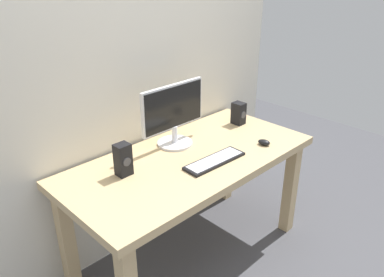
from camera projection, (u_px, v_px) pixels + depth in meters
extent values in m
plane|color=#4C4C51|center=(190.00, 254.00, 2.71)|extent=(6.00, 6.00, 0.00)
cube|color=silver|center=(141.00, 29.00, 2.34)|extent=(2.44, 0.04, 3.00)
cube|color=tan|center=(190.00, 160.00, 2.39)|extent=(1.61, 0.77, 0.05)
cube|color=tan|center=(290.00, 188.00, 2.82)|extent=(0.08, 0.08, 0.73)
cube|color=tan|center=(67.00, 241.00, 2.29)|extent=(0.08, 0.08, 0.73)
cube|color=tan|center=(227.00, 160.00, 3.21)|extent=(0.08, 0.08, 0.73)
cylinder|color=silver|center=(175.00, 143.00, 2.54)|extent=(0.23, 0.23, 0.02)
cylinder|color=silver|center=(175.00, 134.00, 2.51)|extent=(0.04, 0.04, 0.11)
cube|color=silver|center=(173.00, 107.00, 2.44)|extent=(0.49, 0.02, 0.29)
cube|color=black|center=(174.00, 107.00, 2.43)|extent=(0.47, 0.01, 0.27)
cube|color=black|center=(215.00, 161.00, 2.31)|extent=(0.42, 0.14, 0.02)
cube|color=silver|center=(215.00, 159.00, 2.31)|extent=(0.38, 0.12, 0.00)
ellipsoid|color=black|center=(264.00, 142.00, 2.52)|extent=(0.07, 0.09, 0.04)
cube|color=black|center=(238.00, 113.00, 2.82)|extent=(0.07, 0.09, 0.16)
cylinder|color=#3F3F44|center=(243.00, 115.00, 2.79)|extent=(0.05, 0.00, 0.05)
cube|color=black|center=(123.00, 160.00, 2.15)|extent=(0.08, 0.07, 0.19)
cylinder|color=#3F3F44|center=(127.00, 162.00, 2.12)|extent=(0.05, 0.00, 0.05)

